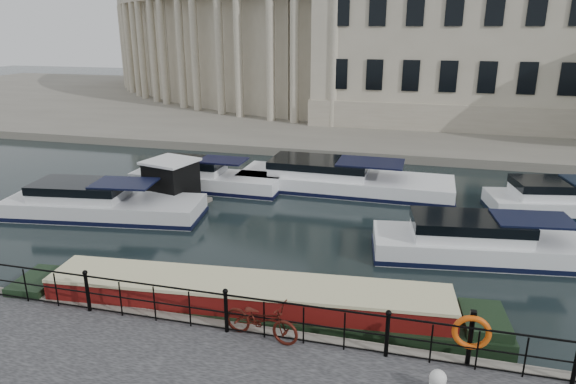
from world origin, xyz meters
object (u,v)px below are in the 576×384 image
object	(u,v)px
bicycle	(261,320)
life_ring_post	(471,333)
narrowboat	(246,308)
mooring_bollard	(438,382)
harbour_hut	(172,184)

from	to	relation	value
bicycle	life_ring_post	bearing A→B (deg)	-78.51
bicycle	narrowboat	distance (m)	1.94
bicycle	life_ring_post	distance (m)	4.91
mooring_bollard	harbour_hut	distance (m)	16.23
bicycle	harbour_hut	bearing A→B (deg)	46.80
bicycle	harbour_hut	distance (m)	12.70
narrowboat	harbour_hut	size ratio (longest dim) A/B	4.29
mooring_bollard	harbour_hut	bearing A→B (deg)	136.58
life_ring_post	harbour_hut	bearing A→B (deg)	141.10
mooring_bollard	narrowboat	size ratio (longest dim) A/B	0.04
bicycle	narrowboat	size ratio (longest dim) A/B	0.14
mooring_bollard	narrowboat	distance (m)	5.74
bicycle	narrowboat	world-z (taller)	bicycle
mooring_bollard	bicycle	bearing A→B (deg)	167.01
life_ring_post	mooring_bollard	bearing A→B (deg)	-122.50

